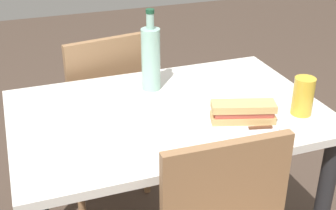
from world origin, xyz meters
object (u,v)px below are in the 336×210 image
(knife_near, at_px, (249,128))
(beer_glass, at_px, (303,96))
(plate_near, at_px, (242,123))
(chair_near, at_px, (103,106))
(dining_table, at_px, (168,139))
(baguette_sandwich_near, at_px, (243,112))
(water_bottle, at_px, (152,58))

(knife_near, height_order, beer_glass, beer_glass)
(plate_near, distance_m, beer_glass, 0.24)
(chair_near, bearing_deg, dining_table, 102.91)
(baguette_sandwich_near, distance_m, beer_glass, 0.24)
(baguette_sandwich_near, xyz_separation_m, knife_near, (0.01, 0.06, -0.03))
(dining_table, xyz_separation_m, chair_near, (0.13, -0.57, -0.11))
(plate_near, distance_m, knife_near, 0.06)
(dining_table, xyz_separation_m, beer_glass, (-0.44, 0.19, 0.19))
(plate_near, bearing_deg, baguette_sandwich_near, -90.00)
(beer_glass, bearing_deg, water_bottle, -41.39)
(baguette_sandwich_near, distance_m, water_bottle, 0.44)
(baguette_sandwich_near, xyz_separation_m, beer_glass, (-0.24, -0.00, 0.02))
(chair_near, bearing_deg, beer_glass, 126.92)
(chair_near, xyz_separation_m, baguette_sandwich_near, (-0.33, 0.76, 0.29))
(baguette_sandwich_near, relative_size, knife_near, 1.27)
(dining_table, height_order, knife_near, knife_near)
(knife_near, bearing_deg, dining_table, -51.50)
(dining_table, height_order, chair_near, chair_near)
(baguette_sandwich_near, bearing_deg, plate_near, 90.00)
(plate_near, bearing_deg, dining_table, -43.07)
(plate_near, height_order, water_bottle, water_bottle)
(beer_glass, bearing_deg, knife_near, 13.79)
(knife_near, height_order, water_bottle, water_bottle)
(knife_near, bearing_deg, plate_near, -96.18)
(plate_near, bearing_deg, beer_glass, -179.43)
(chair_near, height_order, knife_near, chair_near)
(baguette_sandwich_near, bearing_deg, chair_near, -66.36)
(baguette_sandwich_near, bearing_deg, beer_glass, -179.43)
(water_bottle, bearing_deg, beer_glass, 138.61)
(knife_near, bearing_deg, beer_glass, -166.21)
(chair_near, distance_m, water_bottle, 0.54)
(plate_near, distance_m, baguette_sandwich_near, 0.04)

